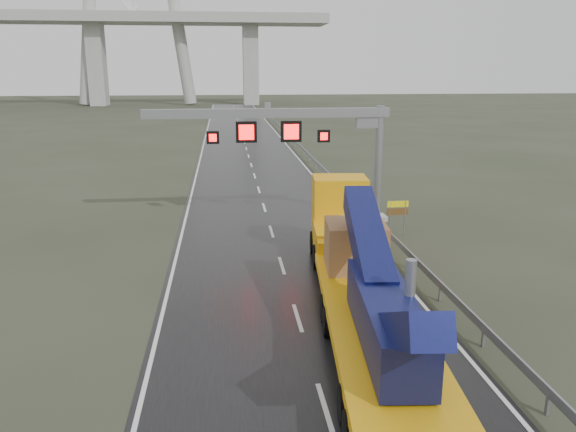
{
  "coord_description": "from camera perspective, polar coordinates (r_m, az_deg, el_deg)",
  "views": [
    {
      "loc": [
        -2.63,
        -15.83,
        9.35
      ],
      "look_at": [
        0.02,
        7.46,
        3.2
      ],
      "focal_mm": 35.0,
      "sensor_mm": 36.0,
      "label": 1
    }
  ],
  "objects": [
    {
      "name": "ground",
      "position": [
        18.57,
        2.65,
        -15.55
      ],
      "size": [
        400.0,
        400.0,
        0.0
      ],
      "primitive_type": "plane",
      "color": "#2D3223",
      "rests_on": "ground"
    },
    {
      "name": "road",
      "position": [
        56.66,
        -3.76,
        5.18
      ],
      "size": [
        11.0,
        200.0,
        0.02
      ],
      "primitive_type": "cube",
      "color": "black",
      "rests_on": "ground"
    },
    {
      "name": "guardrail",
      "position": [
        47.44,
        4.24,
        4.16
      ],
      "size": [
        0.2,
        140.0,
        1.4
      ],
      "primitive_type": null,
      "color": "gray",
      "rests_on": "ground"
    },
    {
      "name": "sign_gantry",
      "position": [
        34.35,
        1.49,
        8.45
      ],
      "size": [
        14.9,
        1.2,
        7.42
      ],
      "color": "#A1A29D",
      "rests_on": "ground"
    },
    {
      "name": "heavy_haul_truck",
      "position": [
        22.21,
        7.29,
        -5.06
      ],
      "size": [
        4.89,
        20.9,
        4.87
      ],
      "rotation": [
        0.0,
        0.0,
        -0.09
      ],
      "color": "orange",
      "rests_on": "ground"
    },
    {
      "name": "exit_sign_pair",
      "position": [
        32.63,
        11.06,
        0.48
      ],
      "size": [
        1.24,
        0.07,
        2.13
      ],
      "rotation": [
        0.0,
        0.0,
        0.01
      ],
      "color": "gray",
      "rests_on": "ground"
    },
    {
      "name": "striped_barrier",
      "position": [
        36.22,
        7.66,
        0.44
      ],
      "size": [
        0.66,
        0.45,
        1.02
      ],
      "primitive_type": "cube",
      "rotation": [
        0.0,
        0.0,
        -0.23
      ],
      "color": "red",
      "rests_on": "ground"
    }
  ]
}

